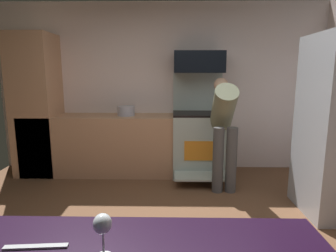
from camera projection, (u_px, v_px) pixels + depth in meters
name	position (u px, v px, depth m)	size (l,w,h in m)	color
ground_plane	(155.00, 251.00, 2.49)	(5.20, 4.80, 0.02)	brown
wall_back	(163.00, 88.00, 4.56)	(5.20, 0.12, 2.60)	silver
lower_cabinet_run	(104.00, 144.00, 4.37)	(2.40, 0.60, 0.90)	tan
cabinet_column	(37.00, 105.00, 4.28)	(0.60, 0.60, 2.10)	tan
oven_range	(198.00, 141.00, 4.32)	(0.76, 0.99, 1.53)	#B2C2B8
microwave	(199.00, 62.00, 4.20)	(0.74, 0.38, 0.31)	black
person_cook	(224.00, 123.00, 3.73)	(0.31, 0.68, 1.47)	#4D4D4D
wine_glass_mid	(103.00, 227.00, 0.95)	(0.06, 0.06, 0.16)	silver
knife_chef	(36.00, 247.00, 1.02)	(0.23, 0.02, 0.01)	#B7BABF
stock_pot	(126.00, 111.00, 4.27)	(0.26, 0.26, 0.14)	#B2B3C2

